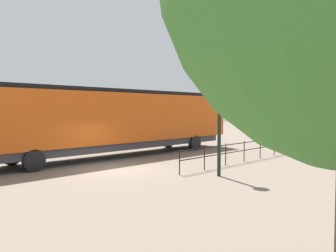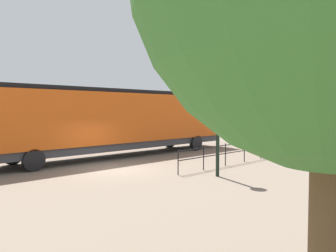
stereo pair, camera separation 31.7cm
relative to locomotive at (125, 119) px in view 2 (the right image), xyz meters
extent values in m
plane|color=#756656|center=(3.78, -3.56, -2.38)|extent=(120.00, 120.00, 0.00)
cube|color=#D15114|center=(0.00, -0.61, 0.13)|extent=(3.05, 18.99, 3.02)
cube|color=black|center=(0.00, 7.50, -0.33)|extent=(2.93, 2.77, 2.11)
cube|color=black|center=(0.00, -0.61, 1.75)|extent=(2.75, 18.23, 0.24)
cube|color=#38383D|center=(0.00, -0.61, -1.61)|extent=(2.75, 17.47, 0.45)
cylinder|color=black|center=(-1.38, 5.46, -1.83)|extent=(0.30, 1.10, 1.10)
cylinder|color=black|center=(1.38, 5.46, -1.83)|extent=(0.30, 1.10, 1.10)
cylinder|color=black|center=(-1.38, -6.69, -1.83)|extent=(0.30, 1.10, 1.10)
cylinder|color=black|center=(1.38, -6.69, -1.83)|extent=(0.30, 1.10, 1.10)
cylinder|color=black|center=(8.44, -1.33, 0.16)|extent=(0.16, 0.16, 5.08)
sphere|color=silver|center=(8.44, -1.33, 2.88)|extent=(0.60, 0.60, 0.60)
cube|color=black|center=(6.97, 3.18, -1.28)|extent=(0.04, 11.09, 0.04)
cube|color=black|center=(6.97, 3.18, -1.72)|extent=(0.04, 11.09, 0.04)
cylinder|color=black|center=(6.97, -2.37, -1.78)|extent=(0.05, 0.05, 1.20)
cylinder|color=black|center=(6.97, -0.52, -1.78)|extent=(0.05, 0.05, 1.20)
cylinder|color=black|center=(6.97, 1.33, -1.78)|extent=(0.05, 0.05, 1.20)
cylinder|color=black|center=(6.97, 3.18, -1.78)|extent=(0.05, 0.05, 1.20)
cylinder|color=black|center=(6.97, 5.02, -1.78)|extent=(0.05, 0.05, 1.20)
cylinder|color=black|center=(6.97, 6.87, -1.78)|extent=(0.05, 0.05, 1.20)
cylinder|color=black|center=(6.97, 8.72, -1.78)|extent=(0.05, 0.05, 1.20)
camera|label=1|loc=(17.35, -13.79, 0.62)|focal=36.17mm
camera|label=2|loc=(17.57, -13.57, 0.62)|focal=36.17mm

